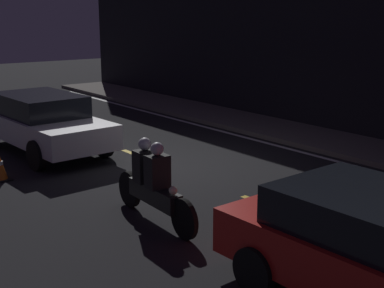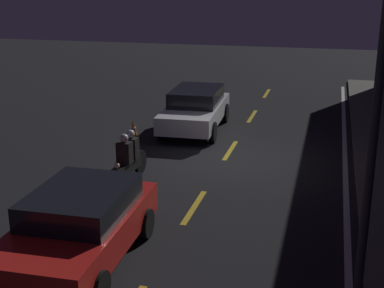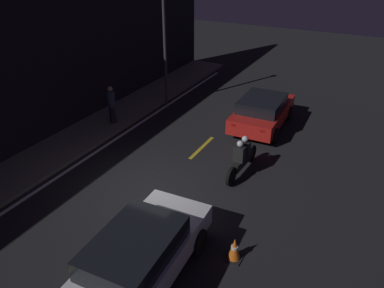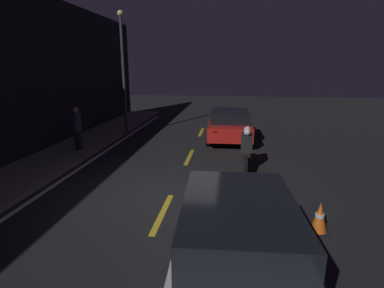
{
  "view_description": "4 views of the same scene",
  "coord_description": "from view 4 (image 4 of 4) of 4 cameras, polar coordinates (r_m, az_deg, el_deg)",
  "views": [
    {
      "loc": [
        9.62,
        -6.72,
        3.42
      ],
      "look_at": [
        1.58,
        -0.53,
        0.93
      ],
      "focal_mm": 50.0,
      "sensor_mm": 36.0,
      "label": 1
    },
    {
      "loc": [
        14.68,
        2.9,
        5.13
      ],
      "look_at": [
        2.54,
        -0.31,
        1.24
      ],
      "focal_mm": 50.0,
      "sensor_mm": 36.0,
      "label": 2
    },
    {
      "loc": [
        -8.12,
        -5.72,
        7.17
      ],
      "look_at": [
        2.2,
        -0.25,
        0.85
      ],
      "focal_mm": 35.0,
      "sensor_mm": 36.0,
      "label": 3
    },
    {
      "loc": [
        -7.19,
        -1.51,
        3.3
      ],
      "look_at": [
        2.43,
        -0.24,
        0.79
      ],
      "focal_mm": 28.0,
      "sensor_mm": 36.0,
      "label": 4
    }
  ],
  "objects": [
    {
      "name": "sedan_white",
      "position": [
        4.83,
        8.55,
        -17.02
      ],
      "size": [
        4.48,
        2.08,
        1.45
      ],
      "rotation": [
        0.0,
        0.0,
        0.05
      ],
      "color": "silver",
      "rests_on": "ground"
    },
    {
      "name": "taxi_red",
      "position": [
        13.87,
        7.12,
        3.78
      ],
      "size": [
        4.09,
        2.09,
        1.39
      ],
      "rotation": [
        0.0,
        0.0,
        0.03
      ],
      "color": "red",
      "rests_on": "ground"
    },
    {
      "name": "raised_curb",
      "position": [
        10.08,
        -31.91,
        -6.51
      ],
      "size": [
        28.0,
        2.13,
        0.13
      ],
      "color": "#605B56",
      "rests_on": "ground"
    },
    {
      "name": "pedestrian",
      "position": [
        12.46,
        -21.0,
        2.79
      ],
      "size": [
        0.34,
        0.34,
        1.67
      ],
      "color": "black",
      "rests_on": "raised_curb"
    },
    {
      "name": "lane_dash_c",
      "position": [
        7.17,
        -5.65,
        -12.94
      ],
      "size": [
        2.0,
        0.14,
        0.01
      ],
      "color": "gold",
      "rests_on": "ground"
    },
    {
      "name": "lane_dash_d",
      "position": [
        11.29,
        -0.52,
        -2.48
      ],
      "size": [
        2.0,
        0.14,
        0.01
      ],
      "color": "gold",
      "rests_on": "ground"
    },
    {
      "name": "lane_dash_e",
      "position": [
        15.62,
        1.77,
        2.31
      ],
      "size": [
        2.0,
        0.14,
        0.01
      ],
      "color": "gold",
      "rests_on": "ground"
    },
    {
      "name": "ground_plane",
      "position": [
        8.05,
        -4.03,
        -9.73
      ],
      "size": [
        56.0,
        56.0,
        0.0
      ],
      "primitive_type": "plane",
      "color": "black"
    },
    {
      "name": "street_lamp",
      "position": [
        14.79,
        -12.96,
        13.9
      ],
      "size": [
        0.28,
        0.28,
        5.76
      ],
      "color": "#333338",
      "rests_on": "ground"
    },
    {
      "name": "motorcycle",
      "position": [
        10.03,
        10.31,
        -1.04
      ],
      "size": [
        2.42,
        0.39,
        1.4
      ],
      "rotation": [
        0.0,
        0.0,
        -0.05
      ],
      "color": "black",
      "rests_on": "ground"
    },
    {
      "name": "traffic_cone_near",
      "position": [
        6.79,
        23.12,
        -12.79
      ],
      "size": [
        0.43,
        0.43,
        0.65
      ],
      "color": "black",
      "rests_on": "ground"
    },
    {
      "name": "lane_solid_kerb",
      "position": [
        9.34,
        -25.55,
        -7.66
      ],
      "size": [
        25.2,
        0.14,
        0.01
      ],
      "color": "silver",
      "rests_on": "ground"
    }
  ]
}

